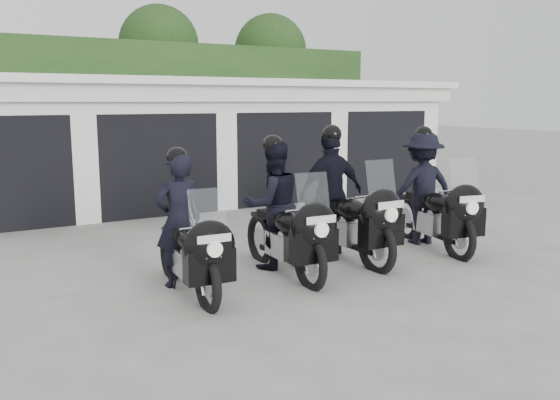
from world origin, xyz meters
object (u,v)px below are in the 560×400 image
police_bike_b (279,213)px  police_bike_d (427,194)px  police_bike_a (187,235)px  police_bike_c (339,200)px

police_bike_b → police_bike_d: size_ratio=0.98×
police_bike_a → police_bike_c: bearing=12.4°
police_bike_b → police_bike_c: (1.22, 0.22, 0.05)m
police_bike_b → police_bike_c: size_ratio=0.95×
police_bike_a → police_bike_d: 4.51m
police_bike_b → police_bike_c: police_bike_c is taller
police_bike_a → police_bike_d: police_bike_d is taller
police_bike_a → police_bike_b: size_ratio=0.95×
police_bike_a → police_bike_d: size_ratio=0.93×
police_bike_a → police_bike_c: police_bike_c is taller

